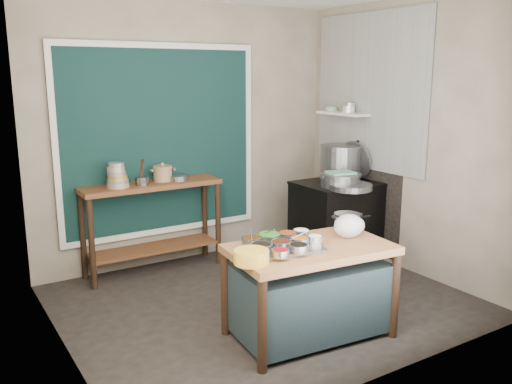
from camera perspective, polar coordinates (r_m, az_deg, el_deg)
floor at (r=5.09m, az=0.78°, el=-11.49°), size 3.50×3.00×0.02m
back_wall at (r=6.01m, az=-7.07°, el=6.08°), size 3.50×0.02×2.80m
left_wall at (r=4.03m, az=-20.65°, el=2.28°), size 0.02×3.00×2.80m
right_wall at (r=5.84m, az=15.54°, el=5.54°), size 0.02×3.00×2.80m
curtain_panel at (r=5.84m, az=-10.00°, el=5.31°), size 2.10×0.02×1.90m
curtain_frame at (r=5.84m, az=-9.96°, el=5.30°), size 2.22×0.03×2.02m
tile_panel at (r=6.17m, az=11.81°, el=10.27°), size 0.02×1.70×1.70m
soot_patch at (r=6.39m, az=10.77°, el=-0.03°), size 0.01×1.30×1.30m
wall_shelf at (r=6.34m, az=9.13°, el=8.16°), size 0.22×0.70×0.03m
prep_table at (r=4.35m, az=5.66°, el=-10.35°), size 1.31×0.84×0.75m
back_counter at (r=5.77m, az=-10.79°, el=-3.68°), size 1.45×0.40×0.95m
stove_block at (r=6.13m, az=8.62°, el=-3.13°), size 0.90×0.68×0.85m
stove_top at (r=6.03m, az=8.76°, el=0.90°), size 0.92×0.69×0.03m
condiment_tray at (r=4.12m, az=2.96°, el=-5.88°), size 0.63×0.50×0.02m
condiment_bowls at (r=4.11m, az=2.59°, el=-5.29°), size 0.62×0.47×0.07m
yellow_basin at (r=3.81m, az=-0.48°, el=-6.83°), size 0.31×0.31×0.10m
saucepan at (r=4.72m, az=9.56°, el=-2.99°), size 0.25×0.25×0.13m
plastic_bag_a at (r=4.45m, az=9.74°, el=-3.53°), size 0.30×0.28×0.19m
plastic_bag_b at (r=4.53m, az=10.18°, el=-3.49°), size 0.24×0.21×0.15m
bowl_stack at (r=5.50m, az=-14.42°, el=1.58°), size 0.22×0.22×0.25m
utensil_cup at (r=5.58m, az=-11.91°, el=1.15°), size 0.17×0.17×0.08m
ceramic_crock at (r=5.74m, az=-9.79°, el=1.85°), size 0.23×0.23×0.14m
wide_bowl at (r=5.75m, az=-8.18°, el=1.50°), size 0.28×0.28×0.05m
stock_pot at (r=6.20m, az=8.92°, el=3.14°), size 0.63×0.63×0.38m
pot_lid at (r=6.23m, az=10.45°, el=3.35°), size 0.14×0.44×0.43m
steamer at (r=5.76m, az=8.88°, el=1.24°), size 0.52×0.52×0.14m
green_cloth at (r=5.75m, az=8.91°, el=2.04°), size 0.30×0.25×0.02m
shallow_pan at (r=5.66m, az=9.92°, el=0.55°), size 0.49×0.49×0.06m
shelf_bowl_stack at (r=6.26m, az=9.77°, el=8.71°), size 0.14×0.14×0.12m
shelf_bowl_green at (r=6.49m, az=7.93°, el=8.65°), size 0.16×0.16×0.05m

